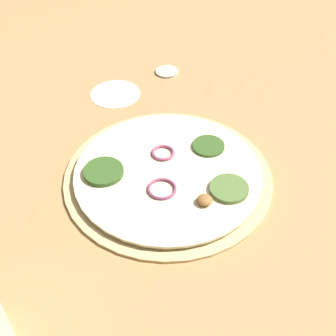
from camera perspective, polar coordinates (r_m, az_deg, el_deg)
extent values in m
plane|color=tan|center=(0.65, 0.00, -1.19)|extent=(3.00, 3.00, 0.00)
cylinder|color=#D6B77A|center=(0.65, 0.00, -0.92)|extent=(0.29, 0.29, 0.01)
cylinder|color=beige|center=(0.64, 0.00, -0.52)|extent=(0.26, 0.26, 0.00)
cylinder|color=#567538|center=(0.62, 7.46, -2.51)|extent=(0.05, 0.05, 0.01)
torus|color=#934266|center=(0.61, -0.39, -2.60)|extent=(0.04, 0.04, 0.00)
cylinder|color=#385B23|center=(0.64, -7.87, -0.44)|extent=(0.06, 0.06, 0.01)
torus|color=#A34C70|center=(0.66, -0.61, 1.88)|extent=(0.03, 0.03, 0.00)
ellipsoid|color=#996633|center=(0.60, 4.49, -3.91)|extent=(0.02, 0.02, 0.01)
cylinder|color=#385B23|center=(0.68, 4.95, 2.70)|extent=(0.05, 0.05, 0.00)
cylinder|color=beige|center=(0.86, -0.13, 11.77)|extent=(0.04, 0.04, 0.01)
cylinder|color=white|center=(0.81, -6.43, 8.98)|extent=(0.08, 0.08, 0.00)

